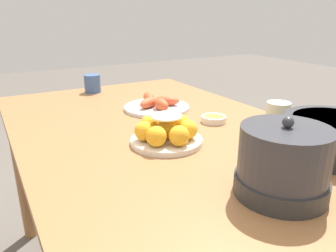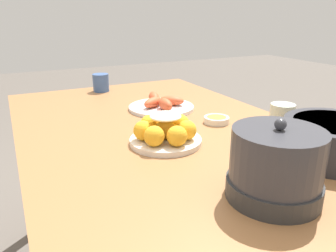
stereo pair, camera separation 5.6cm
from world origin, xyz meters
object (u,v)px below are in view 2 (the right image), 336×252
at_px(sauce_bowl, 217,120).
at_px(seafood_platter, 161,105).
at_px(cup_far, 282,116).
at_px(dining_table, 170,157).
at_px(cup_near, 101,83).
at_px(serving_bowl, 334,139).
at_px(warming_pot, 276,165).
at_px(cake_plate, 166,131).

relative_size(sauce_bowl, seafood_platter, 0.34).
bearing_deg(seafood_platter, cup_far, 36.07).
distance_m(dining_table, cup_near, 0.69).
height_order(sauce_bowl, cup_far, cup_far).
relative_size(dining_table, seafood_platter, 6.06).
relative_size(dining_table, cup_near, 18.52).
bearing_deg(serving_bowl, dining_table, -140.07).
bearing_deg(cup_near, cup_far, 26.96).
bearing_deg(cup_near, serving_bowl, 18.09).
distance_m(seafood_platter, cup_far, 0.46).
xyz_separation_m(cup_far, warming_pot, (0.33, -0.35, 0.03)).
height_order(serving_bowl, warming_pot, warming_pot).
bearing_deg(cake_plate, cup_near, 179.08).
bearing_deg(cup_far, dining_table, -107.13).
distance_m(serving_bowl, cup_far, 0.26).
xyz_separation_m(dining_table, serving_bowl, (0.36, 0.30, 0.14)).
relative_size(sauce_bowl, warming_pot, 0.45).
bearing_deg(serving_bowl, warming_pot, -74.50).
height_order(sauce_bowl, cup_near, cup_near).
height_order(serving_bowl, seafood_platter, serving_bowl).
bearing_deg(serving_bowl, cake_plate, -129.83).
distance_m(sauce_bowl, cup_near, 0.70).
relative_size(cake_plate, cup_near, 2.51).
relative_size(seafood_platter, cup_near, 3.06).
xyz_separation_m(serving_bowl, warming_pot, (0.08, -0.28, 0.02)).
xyz_separation_m(seafood_platter, cup_near, (-0.42, -0.13, 0.02)).
distance_m(dining_table, warming_pot, 0.47).
distance_m(seafood_platter, cup_near, 0.44).
height_order(seafood_platter, cup_near, cup_near).
bearing_deg(cup_near, cake_plate, -0.92).
bearing_deg(sauce_bowl, serving_bowl, 15.90).
height_order(cake_plate, serving_bowl, serving_bowl).
relative_size(cake_plate, seafood_platter, 0.82).
bearing_deg(warming_pot, cup_far, 133.41).
height_order(dining_table, serving_bowl, serving_bowl).
bearing_deg(seafood_platter, serving_bowl, 18.61).
xyz_separation_m(cake_plate, cup_far, (0.05, 0.42, 0.00)).
distance_m(dining_table, sauce_bowl, 0.22).
xyz_separation_m(cake_plate, seafood_platter, (-0.33, 0.14, -0.02)).
bearing_deg(cup_far, cup_near, -153.04).
bearing_deg(warming_pot, seafood_platter, 174.12).
relative_size(seafood_platter, cup_far, 3.22).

